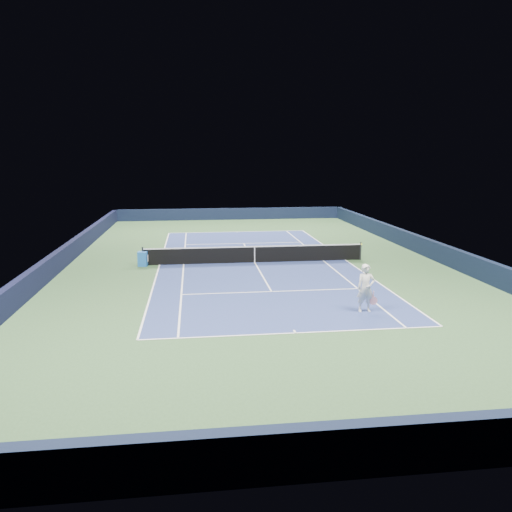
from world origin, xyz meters
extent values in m
plane|color=#2E4E2A|center=(0.00, 0.00, 0.00)|extent=(40.00, 40.00, 0.00)
cube|color=black|center=(0.00, 19.82, 0.55)|extent=(22.00, 0.35, 1.10)
cube|color=black|center=(0.00, -19.82, 0.55)|extent=(22.00, 0.35, 1.10)
cube|color=black|center=(10.82, 0.00, 0.55)|extent=(0.35, 40.00, 1.10)
cube|color=black|center=(-10.82, 0.00, 0.55)|extent=(0.35, 40.00, 1.10)
cube|color=navy|center=(0.00, 0.00, 0.00)|extent=(10.97, 23.77, 0.01)
cube|color=white|center=(0.00, 11.88, 0.01)|extent=(10.97, 0.08, 0.00)
cube|color=white|center=(0.00, -11.88, 0.01)|extent=(10.97, 0.08, 0.00)
cube|color=white|center=(5.49, 0.00, 0.01)|extent=(0.08, 23.77, 0.00)
cube|color=white|center=(-5.49, 0.00, 0.01)|extent=(0.08, 23.77, 0.00)
cube|color=white|center=(4.12, 0.00, 0.01)|extent=(0.08, 23.77, 0.00)
cube|color=white|center=(-4.12, 0.00, 0.01)|extent=(0.08, 23.77, 0.00)
cube|color=white|center=(0.00, 6.40, 0.01)|extent=(8.23, 0.08, 0.00)
cube|color=white|center=(0.00, -6.40, 0.01)|extent=(8.23, 0.08, 0.00)
cube|color=white|center=(0.00, 0.00, 0.01)|extent=(0.08, 12.80, 0.00)
cube|color=white|center=(0.00, 11.73, 0.01)|extent=(0.08, 0.30, 0.00)
cube|color=white|center=(0.00, -11.73, 0.01)|extent=(0.08, 0.30, 0.00)
cylinder|color=black|center=(-6.40, 0.00, 0.54)|extent=(0.10, 0.10, 1.07)
cylinder|color=black|center=(6.40, 0.00, 0.54)|extent=(0.10, 0.10, 1.07)
cube|color=black|center=(0.00, 0.00, 0.46)|extent=(12.80, 0.03, 0.91)
cube|color=white|center=(0.00, 0.00, 0.94)|extent=(12.80, 0.04, 0.06)
cube|color=white|center=(0.00, 0.00, 0.46)|extent=(0.05, 0.04, 0.91)
cube|color=blue|center=(-6.40, -0.14, 0.41)|extent=(0.56, 0.52, 0.83)
cube|color=silver|center=(-6.11, -0.14, 0.45)|extent=(0.02, 0.37, 0.37)
imported|color=silver|center=(3.26, -9.80, 0.98)|extent=(0.72, 0.49, 1.94)
cylinder|color=pink|center=(3.58, -9.85, 0.70)|extent=(0.03, 0.03, 0.32)
cylinder|color=black|center=(3.58, -9.85, 0.46)|extent=(0.32, 0.03, 0.32)
cylinder|color=pink|center=(3.58, -9.85, 0.46)|extent=(0.34, 0.03, 0.34)
sphere|color=yellow|center=(3.36, -8.80, 2.57)|extent=(0.07, 0.07, 0.07)
camera|label=1|loc=(-3.47, -28.31, 6.19)|focal=35.00mm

